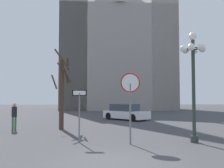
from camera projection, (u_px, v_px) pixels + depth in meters
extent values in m
plane|color=#424244|center=(116.00, 163.00, 8.03)|extent=(120.00, 120.00, 0.00)
cube|color=gray|center=(117.00, 61.00, 43.24)|extent=(18.26, 11.13, 16.42)
cube|color=gray|center=(74.00, 50.00, 39.53)|extent=(4.25, 4.25, 18.72)
cube|color=gray|center=(162.00, 51.00, 40.38)|extent=(4.25, 4.25, 18.72)
cylinder|color=slate|center=(130.00, 114.00, 11.29)|extent=(0.08, 0.08, 2.70)
cylinder|color=red|center=(130.00, 83.00, 11.36)|extent=(0.87, 0.07, 0.87)
cylinder|color=white|center=(130.00, 83.00, 11.33)|extent=(0.77, 0.03, 0.77)
cylinder|color=slate|center=(79.00, 118.00, 11.70)|extent=(0.07, 0.07, 2.30)
cube|color=black|center=(79.00, 93.00, 11.76)|extent=(0.68, 0.04, 0.28)
cube|color=white|center=(79.00, 93.00, 11.74)|extent=(0.57, 0.02, 0.20)
cylinder|color=#2D3833|center=(194.00, 91.00, 11.81)|extent=(0.16, 0.16, 4.78)
cylinder|color=#2D3833|center=(194.00, 139.00, 11.70)|extent=(0.36, 0.36, 0.30)
sphere|color=white|center=(193.00, 36.00, 11.94)|extent=(0.37, 0.37, 0.37)
sphere|color=white|center=(202.00, 49.00, 11.93)|extent=(0.34, 0.34, 0.34)
cylinder|color=#2D3833|center=(198.00, 49.00, 11.92)|extent=(0.05, 0.45, 0.05)
sphere|color=white|center=(195.00, 50.00, 12.31)|extent=(0.34, 0.34, 0.34)
cylinder|color=#2D3833|center=(194.00, 49.00, 12.11)|extent=(0.42, 0.27, 0.05)
sphere|color=white|center=(185.00, 50.00, 12.29)|extent=(0.34, 0.34, 0.34)
cylinder|color=#2D3833|center=(189.00, 49.00, 12.10)|extent=(0.42, 0.27, 0.05)
sphere|color=white|center=(183.00, 49.00, 11.89)|extent=(0.34, 0.34, 0.34)
cylinder|color=#2D3833|center=(188.00, 49.00, 11.90)|extent=(0.05, 0.45, 0.05)
sphere|color=white|center=(191.00, 47.00, 11.51)|extent=(0.34, 0.34, 0.34)
cylinder|color=#2D3833|center=(192.00, 48.00, 11.71)|extent=(0.42, 0.27, 0.05)
sphere|color=white|center=(201.00, 47.00, 11.53)|extent=(0.34, 0.34, 0.34)
cylinder|color=#2D3833|center=(197.00, 48.00, 11.72)|extent=(0.42, 0.27, 0.05)
cylinder|color=#473323|center=(62.00, 94.00, 16.55)|extent=(0.31, 0.31, 4.57)
cylinder|color=#473323|center=(68.00, 64.00, 16.68)|extent=(0.14, 0.84, 0.71)
cylinder|color=#473323|center=(54.00, 82.00, 16.33)|extent=(0.60, 1.01, 0.98)
cylinder|color=#473323|center=(67.00, 75.00, 16.49)|extent=(0.40, 0.84, 0.89)
cylinder|color=#473323|center=(66.00, 76.00, 16.57)|extent=(0.22, 0.72, 0.90)
cylinder|color=#473323|center=(62.00, 68.00, 16.36)|extent=(0.65, 0.22, 0.71)
cylinder|color=#473323|center=(62.00, 59.00, 16.22)|extent=(0.99, 0.25, 1.32)
cube|color=silver|center=(126.00, 115.00, 23.11)|extent=(4.22, 4.23, 0.67)
cube|color=#333D47|center=(124.00, 107.00, 23.29)|extent=(2.79, 2.79, 0.62)
cylinder|color=black|center=(144.00, 117.00, 22.73)|extent=(0.61, 0.61, 0.64)
cylinder|color=black|center=(133.00, 118.00, 21.56)|extent=(0.61, 0.61, 0.64)
cylinder|color=black|center=(120.00, 115.00, 24.66)|extent=(0.61, 0.61, 0.64)
cylinder|color=black|center=(109.00, 116.00, 23.48)|extent=(0.61, 0.61, 0.64)
cylinder|color=#33663F|center=(15.00, 124.00, 15.79)|extent=(0.12, 0.12, 0.85)
cylinder|color=#33663F|center=(13.00, 124.00, 15.74)|extent=(0.12, 0.12, 0.85)
cylinder|color=black|center=(14.00, 112.00, 15.80)|extent=(0.32, 0.32, 0.64)
sphere|color=tan|center=(14.00, 105.00, 15.82)|extent=(0.23, 0.23, 0.23)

